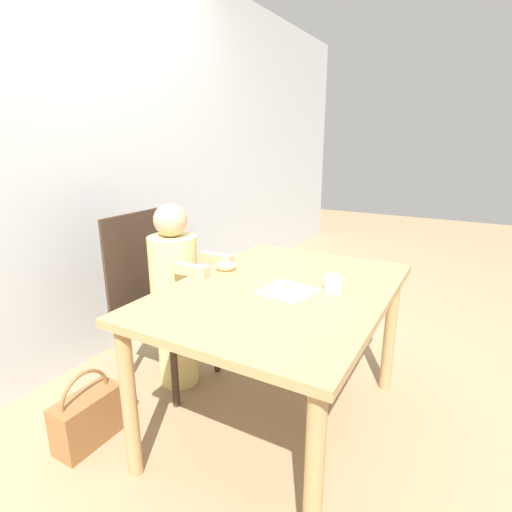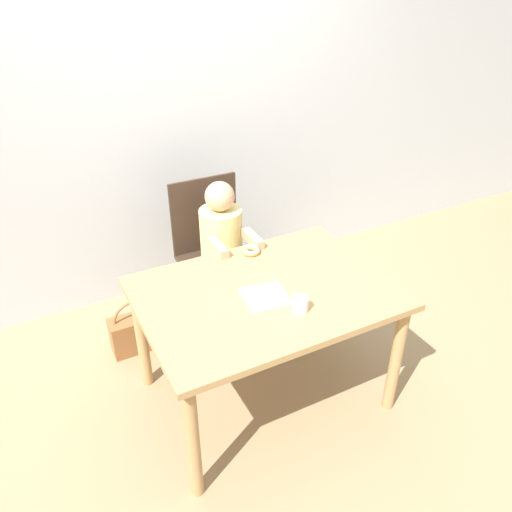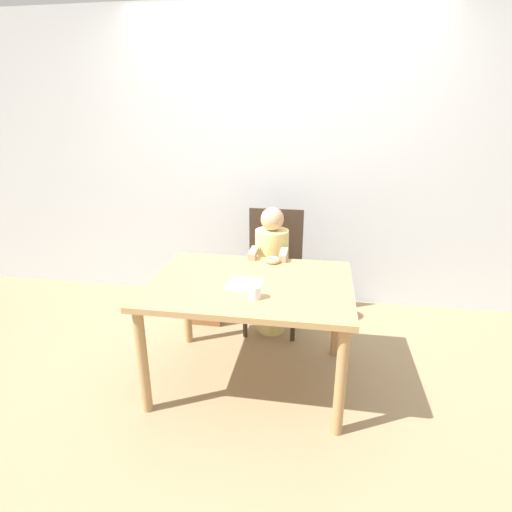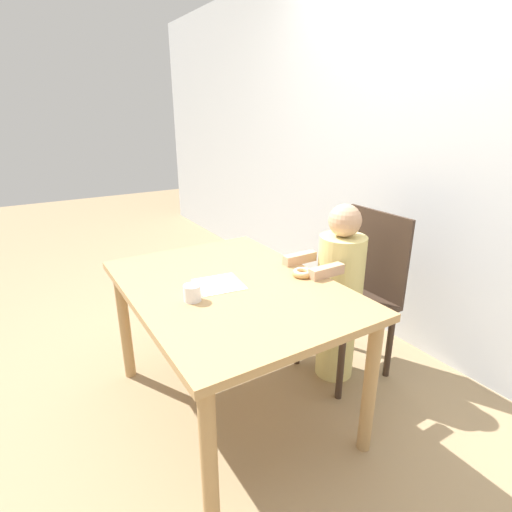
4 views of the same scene
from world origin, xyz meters
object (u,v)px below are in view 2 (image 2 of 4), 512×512
at_px(chair, 214,253).
at_px(cup, 300,304).
at_px(child_figure, 223,260).
at_px(donut, 251,250).
at_px(handbag, 136,332).

distance_m(chair, cup, 1.02).
height_order(child_figure, donut, child_figure).
relative_size(child_figure, cup, 13.65).
height_order(donut, handbag, donut).
bearing_deg(chair, cup, -89.25).
bearing_deg(child_figure, donut, -81.27).
bearing_deg(chair, child_figure, -90.00).
height_order(chair, cup, chair).
xyz_separation_m(child_figure, handbag, (-0.57, 0.05, -0.38)).
relative_size(child_figure, handbag, 2.87).
bearing_deg(handbag, cup, -57.34).
relative_size(chair, cup, 12.68).
height_order(child_figure, handbag, child_figure).
bearing_deg(cup, donut, 86.67).
distance_m(chair, donut, 0.49).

